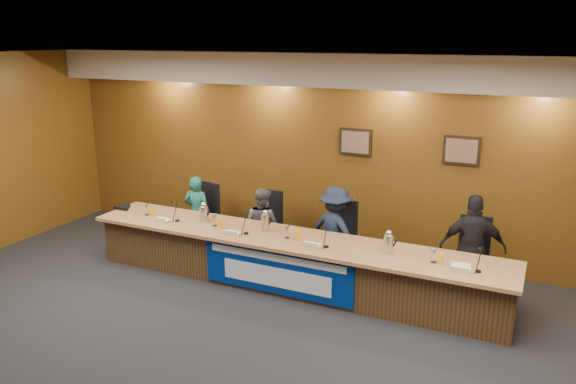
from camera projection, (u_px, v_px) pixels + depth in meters
name	position (u px, v px, depth m)	size (l,w,h in m)	color
floor	(193.00, 374.00, 5.92)	(10.00, 10.00, 0.00)	black
ceiling	(177.00, 64.00, 5.06)	(10.00, 8.00, 0.04)	silver
wall_back	(332.00, 155.00, 8.98)	(10.00, 0.04, 3.20)	#5C3A12
soffit	(328.00, 70.00, 8.40)	(10.00, 0.50, 0.50)	beige
dais_body	(289.00, 263.00, 7.92)	(6.00, 0.80, 0.70)	#482E18
dais_top	(288.00, 239.00, 7.78)	(6.10, 0.95, 0.05)	#A57044
banner	(276.00, 272.00, 7.55)	(2.20, 0.02, 0.65)	navy
banner_text_upper	(276.00, 258.00, 7.49)	(2.00, 0.01, 0.10)	silver
banner_text_lower	(276.00, 277.00, 7.56)	(1.60, 0.01, 0.28)	silver
wall_photo_left	(355.00, 142.00, 8.72)	(0.52, 0.04, 0.42)	black
wall_photo_right	(462.00, 151.00, 8.06)	(0.52, 0.04, 0.42)	black
panelist_a	(197.00, 213.00, 9.27)	(0.45, 0.30, 1.24)	#196359
panelist_b	(262.00, 225.00, 8.78)	(0.57, 0.45, 1.18)	#515256
panelist_c	(335.00, 231.00, 8.26)	(0.87, 0.50, 1.34)	#182037
panelist_d	(473.00, 248.00, 7.44)	(0.85, 0.36, 1.46)	black
office_chair_a	(201.00, 219.00, 9.39)	(0.48, 0.48, 0.08)	black
office_chair_b	(265.00, 229.00, 8.89)	(0.48, 0.48, 0.08)	black
office_chair_c	(337.00, 241.00, 8.39)	(0.48, 0.48, 0.08)	black
office_chair_d	(472.00, 263.00, 7.59)	(0.48, 0.48, 0.08)	black
nameplate_a	(160.00, 219.00, 8.38)	(0.24, 0.06, 0.09)	white
microphone_a	(177.00, 221.00, 8.44)	(0.07, 0.07, 0.02)	black
juice_glass_a	(153.00, 213.00, 8.60)	(0.06, 0.06, 0.15)	#FDAC0B
water_glass_a	(147.00, 210.00, 8.70)	(0.08, 0.08, 0.18)	silver
nameplate_b	(230.00, 232.00, 7.82)	(0.24, 0.06, 0.09)	white
microphone_b	(246.00, 233.00, 7.89)	(0.07, 0.07, 0.02)	black
juice_glass_b	(220.00, 223.00, 8.11)	(0.06, 0.06, 0.15)	#FDAC0B
water_glass_b	(215.00, 220.00, 8.21)	(0.08, 0.08, 0.18)	silver
nameplate_c	(310.00, 244.00, 7.38)	(0.24, 0.06, 0.09)	white
microphone_c	(326.00, 247.00, 7.39)	(0.07, 0.07, 0.02)	black
juice_glass_c	(298.00, 236.00, 7.62)	(0.06, 0.06, 0.15)	#FDAC0B
water_glass_c	(287.00, 232.00, 7.72)	(0.08, 0.08, 0.18)	silver
nameplate_d	(460.00, 269.00, 6.59)	(0.24, 0.06, 0.09)	white
microphone_d	(478.00, 271.00, 6.62)	(0.07, 0.07, 0.02)	black
juice_glass_d	(441.00, 259.00, 6.82)	(0.06, 0.06, 0.15)	#FDAC0B
water_glass_d	(434.00, 256.00, 6.88)	(0.08, 0.08, 0.18)	silver
carafe_left	(204.00, 214.00, 8.40)	(0.13, 0.13, 0.23)	silver
carafe_mid	(266.00, 223.00, 7.98)	(0.12, 0.12, 0.25)	silver
carafe_right	(389.00, 244.00, 7.16)	(0.13, 0.13, 0.25)	silver
speakerphone	(124.00, 207.00, 9.03)	(0.32, 0.32, 0.05)	black
paper_stack	(461.00, 267.00, 6.77)	(0.22, 0.30, 0.01)	white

